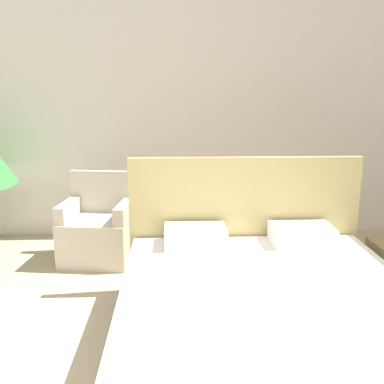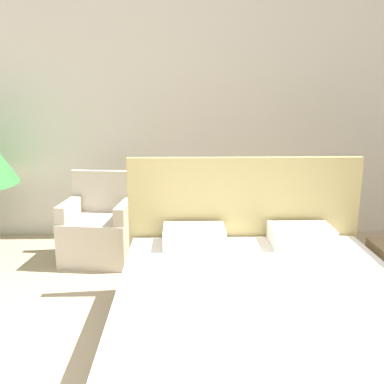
{
  "view_description": "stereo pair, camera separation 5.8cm",
  "coord_description": "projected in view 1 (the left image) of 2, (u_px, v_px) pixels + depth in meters",
  "views": [
    {
      "loc": [
        -0.11,
        -1.06,
        1.66
      ],
      "look_at": [
        0.04,
        2.62,
        0.77
      ],
      "focal_mm": 40.0,
      "sensor_mm": 36.0,
      "label": 1
    },
    {
      "loc": [
        -0.05,
        -1.06,
        1.66
      ],
      "look_at": [
        0.04,
        2.62,
        0.77
      ],
      "focal_mm": 40.0,
      "sensor_mm": 36.0,
      "label": 2
    }
  ],
  "objects": [
    {
      "name": "wall_back",
      "position": [
        184.0,
        108.0,
        4.75
      ],
      "size": [
        10.0,
        0.06,
        2.9
      ],
      "color": "silver",
      "rests_on": "ground_plane"
    },
    {
      "name": "armchair_near_window_left",
      "position": [
        98.0,
        233.0,
        4.2
      ],
      "size": [
        0.72,
        0.64,
        0.86
      ],
      "rotation": [
        0.0,
        0.0,
        -0.13
      ],
      "color": "beige",
      "rests_on": "ground_plane"
    },
    {
      "name": "armchair_near_window_right",
      "position": [
        199.0,
        232.0,
        4.24
      ],
      "size": [
        0.68,
        0.6,
        0.86
      ],
      "rotation": [
        0.0,
        0.0,
        -0.05
      ],
      "color": "beige",
      "rests_on": "ground_plane"
    },
    {
      "name": "bed",
      "position": [
        268.0,
        321.0,
        2.63
      ],
      "size": [
        1.87,
        2.12,
        1.13
      ],
      "color": "#8C7A5B",
      "rests_on": "ground_plane"
    }
  ]
}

